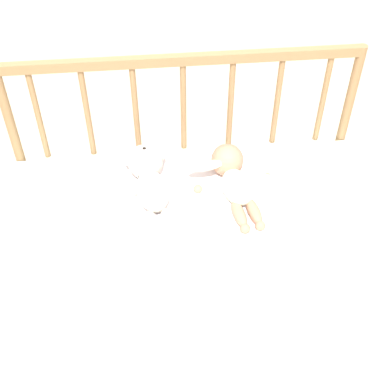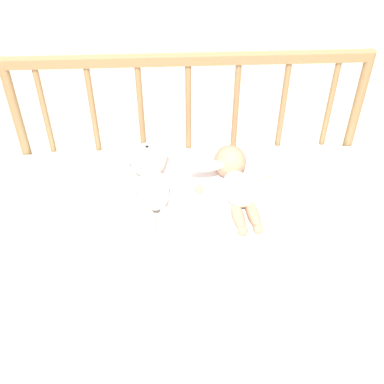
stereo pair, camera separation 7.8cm
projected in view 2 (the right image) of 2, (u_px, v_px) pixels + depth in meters
ground_plane at (192, 297)px, 2.30m from camera, size 12.00×12.00×0.00m
crib_mattress at (192, 256)px, 2.10m from camera, size 1.33×0.62×0.56m
crib_rail at (189, 122)px, 2.06m from camera, size 1.33×0.04×0.97m
blanket at (196, 198)px, 1.93m from camera, size 0.80×0.50×0.01m
teddy_bear at (151, 178)px, 1.93m from camera, size 0.26×0.39×0.13m
baby at (235, 180)px, 1.94m from camera, size 0.33×0.39×0.12m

